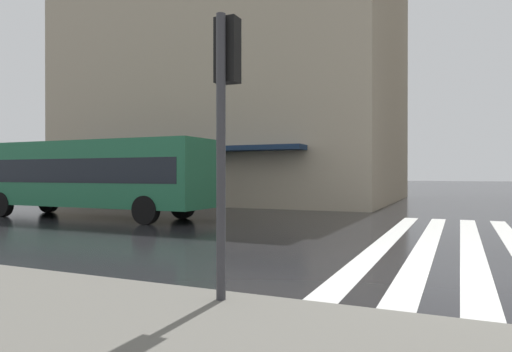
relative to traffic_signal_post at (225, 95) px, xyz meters
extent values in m
plane|color=black|center=(3.29, -3.10, -2.77)|extent=(220.00, 220.00, 0.00)
cube|color=silver|center=(7.29, -3.03, -2.76)|extent=(13.00, 0.50, 0.01)
cube|color=silver|center=(7.29, -2.03, -2.76)|extent=(13.00, 0.50, 0.01)
cube|color=silver|center=(7.29, -1.03, -2.76)|extent=(13.00, 0.50, 0.01)
cube|color=tan|center=(23.49, 10.95, 4.74)|extent=(15.40, 20.20, 15.02)
cube|color=#192D4C|center=(15.19, 10.95, 0.23)|extent=(1.20, 14.14, 0.24)
cylinder|color=#333338|center=(-0.12, 0.00, -0.80)|extent=(0.12, 0.12, 3.63)
cube|color=black|center=(0.06, 0.00, 0.59)|extent=(0.22, 0.30, 0.85)
sphere|color=red|center=(0.18, 0.00, 0.87)|extent=(0.17, 0.17, 0.17)
sphere|color=orange|center=(0.18, 0.00, 0.59)|extent=(0.17, 0.17, 0.17)
sphere|color=green|center=(0.18, 0.00, 0.31)|extent=(0.17, 0.17, 0.17)
cube|color=#236B47|center=(8.79, 10.95, -1.02)|extent=(2.50, 11.00, 2.50)
cube|color=black|center=(8.79, 10.95, -0.91)|extent=(2.52, 10.34, 0.90)
cylinder|color=black|center=(9.94, 7.10, -2.27)|extent=(0.30, 1.00, 1.00)
cylinder|color=black|center=(7.64, 7.10, -2.27)|extent=(0.30, 1.00, 1.00)
cylinder|color=black|center=(9.94, 14.25, -2.27)|extent=(0.30, 1.00, 1.00)
cylinder|color=black|center=(7.64, 14.25, -2.27)|extent=(0.30, 1.00, 1.00)
camera|label=1|loc=(-5.29, -2.78, -1.01)|focal=32.37mm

